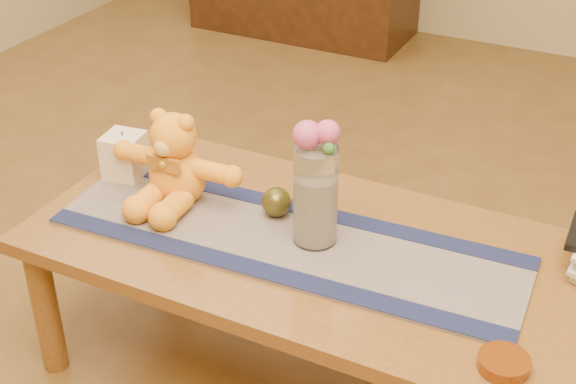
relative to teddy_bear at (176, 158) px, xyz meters
The scene contains 22 objects.
floor 0.70m from the teddy_bear, ahead, with size 5.50×5.50×0.00m, color brown.
coffee_table_top 0.42m from the teddy_bear, ahead, with size 1.40×0.70×0.04m, color brown.
table_leg_fl 0.55m from the teddy_bear, 128.74° to the right, with size 0.07×0.07×0.41m, color brown.
table_leg_bl 0.52m from the teddy_bear, 132.64° to the left, with size 0.07×0.07×0.41m, color brown.
table_leg_br 1.13m from the teddy_bear, 14.67° to the left, with size 0.07×0.07×0.41m, color brown.
persian_runner 0.37m from the teddy_bear, ahead, with size 1.20×0.35×0.01m, color #181945.
runner_border_near 0.42m from the teddy_bear, 27.99° to the right, with size 1.20×0.06×0.00m, color #151B40.
runner_border_far 0.38m from the teddy_bear, 16.28° to the left, with size 1.20×0.06×0.00m, color #151B40.
teddy_bear is the anchor object (origin of this frame).
pillar_candle 0.22m from the teddy_bear, 169.37° to the left, with size 0.10×0.10×0.12m, color #FADFB8.
candle_wick 0.21m from the teddy_bear, 169.37° to the left, with size 0.00×0.00×0.01m, color black.
glass_vase 0.41m from the teddy_bear, ahead, with size 0.11×0.11×0.26m, color silver.
potpourri_fill 0.42m from the teddy_bear, ahead, with size 0.09×0.09×0.18m, color beige.
rose_left 0.43m from the teddy_bear, ahead, with size 0.07×0.07×0.07m, color #CF497E.
rose_right 0.48m from the teddy_bear, ahead, with size 0.06×0.06×0.06m, color #CF497E.
blue_flower_back 0.46m from the teddy_bear, ahead, with size 0.04×0.04×0.04m, color #474A9A.
blue_flower_side 0.42m from the teddy_bear, ahead, with size 0.04×0.04×0.04m, color #474A9A.
leaf_sprig 0.48m from the teddy_bear, ahead, with size 0.03×0.03×0.03m, color #33662D.
bronze_ball 0.29m from the teddy_bear, ahead, with size 0.08×0.08×0.08m, color #4A4418.
book_bottom 1.04m from the teddy_bear, 11.45° to the left, with size 0.17×0.22×0.02m, color beige.
book_upper 1.03m from the teddy_bear, 11.67° to the left, with size 0.17×0.22×0.02m, color beige.
amber_dish 0.99m from the teddy_bear, 14.78° to the right, with size 0.11×0.11×0.03m, color #BF5914.
Camera 1 is at (0.71, -1.52, 1.62)m, focal length 50.40 mm.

